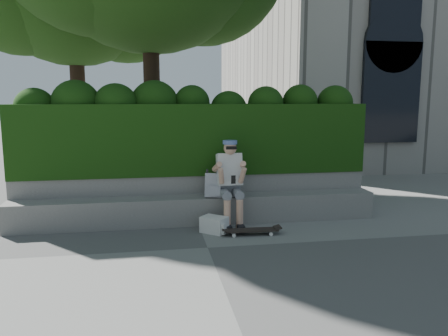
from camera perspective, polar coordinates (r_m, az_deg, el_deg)
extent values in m
plane|color=slate|center=(6.13, -2.15, -10.36)|extent=(80.00, 80.00, 0.00)
cube|color=gray|center=(7.25, -3.47, -5.45)|extent=(6.00, 0.45, 0.45)
cube|color=gray|center=(7.68, -3.86, -3.49)|extent=(6.00, 0.50, 0.75)
cube|color=black|center=(7.75, -4.11, 3.92)|extent=(6.00, 1.00, 1.20)
cylinder|color=black|center=(10.04, -9.31, 7.01)|extent=(0.36, 0.36, 3.42)
cylinder|color=black|center=(11.73, -18.33, 6.03)|extent=(0.37, 0.37, 3.05)
cube|color=slate|center=(7.20, 0.59, -2.80)|extent=(0.36, 0.26, 0.22)
cube|color=beige|center=(7.07, 0.70, -0.22)|extent=(0.40, 0.32, 0.55)
sphere|color=tan|center=(6.95, 0.81, 2.62)|extent=(0.21, 0.21, 0.21)
cylinder|color=#566B9E|center=(6.96, 0.78, 3.38)|extent=(0.23, 0.23, 0.06)
cube|color=black|center=(6.75, 1.23, -1.52)|extent=(0.07, 0.02, 0.13)
cylinder|color=tan|center=(6.83, 0.42, -6.16)|extent=(0.11, 0.11, 0.47)
cylinder|color=tan|center=(6.87, 2.07, -6.08)|extent=(0.11, 0.11, 0.47)
cube|color=black|center=(6.83, 0.50, -7.87)|extent=(0.10, 0.26, 0.10)
cube|color=black|center=(6.87, 2.16, -7.78)|extent=(0.10, 0.26, 0.10)
cube|color=black|center=(6.66, 3.61, -8.08)|extent=(0.81, 0.23, 0.02)
cylinder|color=silver|center=(6.55, 1.30, -8.80)|extent=(0.06, 0.03, 0.06)
cylinder|color=silver|center=(6.71, 1.08, -8.36)|extent=(0.06, 0.03, 0.06)
cylinder|color=silver|center=(6.66, 6.16, -8.56)|extent=(0.06, 0.03, 0.06)
cylinder|color=silver|center=(6.82, 5.82, -8.14)|extent=(0.06, 0.03, 0.06)
cube|color=silver|center=(7.09, -1.36, -2.28)|extent=(0.30, 0.21, 0.39)
cube|color=silver|center=(6.76, -1.29, -7.40)|extent=(0.46, 0.45, 0.25)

